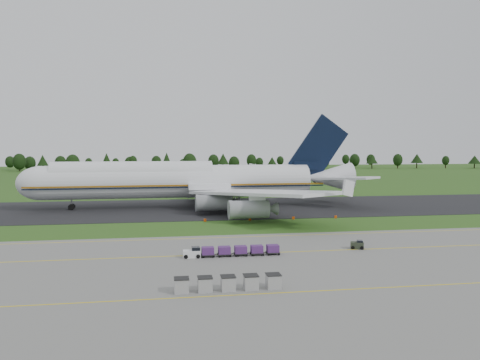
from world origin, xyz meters
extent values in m
plane|color=#2A5118|center=(0.00, 0.00, 0.00)|extent=(600.00, 600.00, 0.00)
cube|color=slate|center=(0.00, -34.00, 0.03)|extent=(300.00, 52.00, 0.06)
cube|color=black|center=(0.00, 28.00, 0.04)|extent=(300.00, 40.00, 0.08)
cube|color=yellow|center=(0.00, -22.00, 0.07)|extent=(300.00, 0.25, 0.01)
cube|color=yellow|center=(0.00, -40.00, 0.07)|extent=(300.00, 0.20, 0.01)
cube|color=yellow|center=(0.00, -10.00, 0.07)|extent=(120.00, 0.20, 0.01)
cylinder|color=black|center=(-98.47, 223.73, 1.96)|extent=(0.70, 0.70, 3.91)
sphere|color=#1D3613|center=(-98.47, 223.73, 5.98)|extent=(7.81, 7.81, 7.81)
cylinder|color=black|center=(-82.06, 213.18, 1.87)|extent=(0.70, 0.70, 3.73)
cone|color=#1D3613|center=(-82.06, 213.18, 7.05)|extent=(6.51, 6.51, 6.63)
cylinder|color=black|center=(-64.98, 215.05, 1.62)|extent=(0.70, 0.70, 3.24)
sphere|color=#1D3613|center=(-64.98, 215.05, 4.95)|extent=(8.69, 8.69, 8.69)
cylinder|color=black|center=(-46.16, 227.04, 2.03)|extent=(0.70, 0.70, 4.05)
cone|color=#1D3613|center=(-46.16, 227.04, 7.66)|extent=(6.04, 6.04, 7.21)
cylinder|color=black|center=(-28.55, 212.50, 2.09)|extent=(0.70, 0.70, 4.18)
sphere|color=#1D3613|center=(-28.55, 212.50, 6.38)|extent=(5.16, 5.16, 5.16)
cylinder|color=black|center=(-7.73, 212.94, 2.11)|extent=(0.70, 0.70, 4.22)
cone|color=#1D3613|center=(-7.73, 212.94, 7.97)|extent=(5.70, 5.70, 7.50)
cylinder|color=black|center=(6.70, 212.41, 1.78)|extent=(0.70, 0.70, 3.55)
sphere|color=#1D3613|center=(6.70, 212.41, 5.43)|extent=(8.75, 8.75, 8.75)
cylinder|color=black|center=(28.26, 213.90, 1.97)|extent=(0.70, 0.70, 3.94)
cone|color=#1D3613|center=(28.26, 213.90, 7.45)|extent=(7.64, 7.64, 7.01)
cylinder|color=black|center=(46.63, 212.85, 2.10)|extent=(0.70, 0.70, 4.20)
sphere|color=#1D3613|center=(46.63, 212.85, 6.42)|extent=(6.28, 6.28, 6.28)
cylinder|color=black|center=(63.50, 226.36, 1.51)|extent=(0.70, 0.70, 3.01)
cone|color=#1D3613|center=(63.50, 226.36, 5.69)|extent=(6.29, 6.29, 5.35)
cylinder|color=black|center=(80.08, 219.43, 1.69)|extent=(0.70, 0.70, 3.38)
sphere|color=#1D3613|center=(80.08, 219.43, 5.16)|extent=(8.13, 8.13, 8.13)
cylinder|color=black|center=(98.45, 225.64, 2.14)|extent=(0.70, 0.70, 4.29)
cone|color=#1D3613|center=(98.45, 225.64, 8.10)|extent=(8.12, 8.12, 7.62)
cylinder|color=black|center=(116.58, 226.91, 2.14)|extent=(0.70, 0.70, 4.28)
sphere|color=#1D3613|center=(116.58, 226.91, 6.54)|extent=(5.18, 5.18, 5.18)
cylinder|color=black|center=(134.17, 222.53, 1.78)|extent=(0.70, 0.70, 3.55)
cone|color=#1D3613|center=(134.17, 222.53, 6.71)|extent=(8.06, 8.06, 6.31)
cylinder|color=black|center=(153.70, 223.00, 1.98)|extent=(0.70, 0.70, 3.96)
sphere|color=#1D3613|center=(153.70, 223.00, 6.04)|extent=(6.58, 6.58, 6.58)
cylinder|color=black|center=(169.18, 224.62, 1.85)|extent=(0.70, 0.70, 3.70)
cone|color=#1D3613|center=(169.18, 224.62, 6.99)|extent=(8.45, 8.45, 6.58)
cylinder|color=black|center=(188.67, 220.04, 1.82)|extent=(0.70, 0.70, 3.64)
sphere|color=#1D3613|center=(188.67, 220.04, 5.56)|extent=(5.05, 5.05, 5.05)
cylinder|color=black|center=(208.57, 216.22, 1.64)|extent=(0.70, 0.70, 3.28)
cone|color=#1D3613|center=(208.57, 216.22, 6.20)|extent=(8.60, 8.60, 5.84)
cylinder|color=white|center=(-4.93, 30.33, 6.47)|extent=(64.84, 9.51, 8.03)
cylinder|color=white|center=(-16.07, 30.08, 8.36)|extent=(38.05, 7.13, 6.26)
sphere|color=white|center=(-37.25, 29.59, 6.47)|extent=(8.03, 8.03, 8.03)
cone|color=white|center=(33.53, 31.22, 7.02)|extent=(12.44, 7.91, 7.63)
cube|color=#BD781C|center=(-4.83, 26.30, 5.80)|extent=(71.35, 1.71, 0.39)
cube|color=white|center=(10.56, 9.38, 5.46)|extent=(27.30, 38.80, 0.61)
cube|color=white|center=(9.58, 51.97, 5.46)|extent=(25.96, 39.10, 0.61)
cylinder|color=gray|center=(2.02, 16.44, 2.68)|extent=(7.89, 3.75, 3.57)
cylinder|color=gray|center=(7.68, 4.30, 2.68)|extent=(7.89, 3.75, 3.57)
cylinder|color=gray|center=(1.38, 44.53, 2.68)|extent=(7.89, 3.75, 3.57)
cylinder|color=gray|center=(6.47, 56.92, 2.68)|extent=(7.89, 3.75, 3.57)
cube|color=black|center=(30.76, 31.15, 14.53)|extent=(16.27, 0.99, 17.90)
cube|color=white|center=(35.40, 22.89, 7.36)|extent=(13.09, 15.48, 0.50)
cube|color=white|center=(35.01, 39.61, 7.36)|extent=(12.67, 15.60, 0.50)
cylinder|color=slate|center=(-30.57, 29.74, 1.23)|extent=(0.40, 0.40, 2.45)
cylinder|color=black|center=(-30.57, 29.74, 0.72)|extent=(1.47, 1.04, 1.45)
cylinder|color=slate|center=(1.88, 25.47, 1.23)|extent=(0.40, 0.40, 2.45)
cylinder|color=black|center=(1.88, 25.47, 0.72)|extent=(1.47, 1.04, 1.45)
cylinder|color=slate|center=(1.65, 35.50, 1.23)|extent=(0.40, 0.40, 2.45)
cylinder|color=black|center=(1.65, 35.50, 0.72)|extent=(1.47, 1.04, 1.45)
cube|color=white|center=(-5.04, -23.22, 0.56)|extent=(2.34, 1.26, 0.99)
cylinder|color=black|center=(-5.85, -23.85, 0.33)|extent=(0.54, 0.20, 0.54)
cube|color=black|center=(-2.88, -23.22, 0.38)|extent=(1.80, 1.35, 0.11)
cube|color=#492260|center=(-2.88, -23.22, 0.92)|extent=(1.62, 1.26, 0.99)
cylinder|color=black|center=(-3.60, -23.85, 0.21)|extent=(0.31, 0.14, 0.31)
cube|color=black|center=(-0.63, -23.22, 0.38)|extent=(1.80, 1.35, 0.11)
cube|color=#492260|center=(-0.63, -23.22, 0.92)|extent=(1.62, 1.26, 0.99)
cylinder|color=black|center=(-1.35, -23.85, 0.21)|extent=(0.31, 0.14, 0.31)
cube|color=black|center=(1.62, -23.22, 0.38)|extent=(1.80, 1.35, 0.11)
cube|color=#492260|center=(1.62, -23.22, 0.92)|extent=(1.62, 1.26, 0.99)
cylinder|color=black|center=(0.90, -23.85, 0.21)|extent=(0.31, 0.14, 0.31)
cube|color=black|center=(3.87, -23.22, 0.38)|extent=(1.80, 1.35, 0.11)
cube|color=#492260|center=(3.87, -23.22, 0.92)|extent=(1.62, 1.26, 0.99)
cylinder|color=black|center=(3.15, -23.85, 0.21)|extent=(0.31, 0.14, 0.31)
cube|color=black|center=(6.12, -23.22, 0.38)|extent=(1.80, 1.35, 0.11)
cube|color=#492260|center=(6.12, -23.22, 0.92)|extent=(1.62, 1.26, 0.99)
cylinder|color=black|center=(5.40, -23.85, 0.21)|extent=(0.31, 0.14, 0.31)
cylinder|color=black|center=(-5.04, -23.22, 0.33)|extent=(0.54, 0.20, 0.54)
cube|color=#2B3323|center=(19.13, -21.56, 0.56)|extent=(2.06, 1.60, 1.00)
cylinder|color=black|center=(18.49, -22.11, 0.31)|extent=(0.51, 0.18, 0.51)
cylinder|color=black|center=(19.76, -21.02, 0.31)|extent=(0.51, 0.18, 0.51)
cube|color=#9D9D9D|center=(-6.92, -38.32, 0.78)|extent=(1.44, 1.44, 1.44)
cube|color=black|center=(-6.92, -38.32, 1.54)|extent=(1.53, 1.53, 0.07)
cube|color=#9D9D9D|center=(-4.52, -38.32, 0.78)|extent=(1.44, 1.44, 1.44)
cube|color=black|center=(-4.52, -38.32, 1.54)|extent=(1.53, 1.53, 0.07)
cube|color=#9D9D9D|center=(-2.12, -38.32, 0.78)|extent=(1.44, 1.44, 1.44)
cube|color=black|center=(-2.12, -38.32, 1.54)|extent=(1.53, 1.53, 0.07)
cube|color=#9D9D9D|center=(0.28, -38.32, 0.78)|extent=(1.44, 1.44, 1.44)
cube|color=black|center=(0.28, -38.32, 1.54)|extent=(1.53, 1.53, 0.07)
cube|color=#9D9D9D|center=(2.68, -38.32, 0.78)|extent=(1.44, 1.44, 1.44)
cube|color=black|center=(2.68, -38.32, 1.54)|extent=(1.53, 1.53, 0.07)
cube|color=#E24807|center=(-0.72, 7.24, 0.30)|extent=(0.50, 0.12, 0.60)
cube|color=black|center=(-0.72, 7.24, 0.02)|extent=(0.30, 0.30, 0.04)
cube|color=#E24807|center=(8.42, 7.24, 0.30)|extent=(0.50, 0.12, 0.60)
cube|color=black|center=(8.42, 7.24, 0.02)|extent=(0.30, 0.30, 0.04)
cube|color=#E24807|center=(17.55, 7.24, 0.30)|extent=(0.50, 0.12, 0.60)
cube|color=black|center=(17.55, 7.24, 0.02)|extent=(0.30, 0.30, 0.04)
cube|color=#E24807|center=(26.68, 7.24, 0.30)|extent=(0.50, 0.12, 0.60)
cube|color=black|center=(26.68, 7.24, 0.02)|extent=(0.30, 0.30, 0.04)
camera|label=1|loc=(-8.38, -85.45, 14.86)|focal=35.00mm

